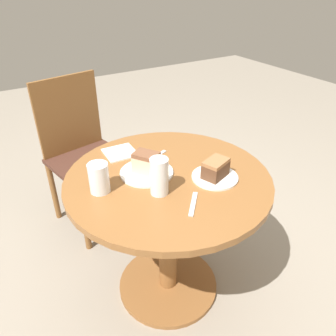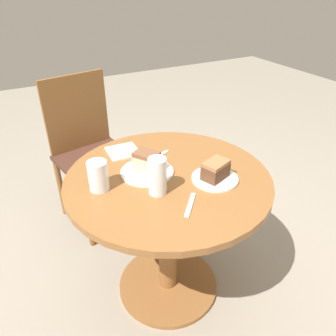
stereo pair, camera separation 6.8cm
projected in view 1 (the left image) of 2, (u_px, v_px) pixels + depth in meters
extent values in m
plane|color=gray|center=(168.00, 285.00, 1.76)|extent=(8.00, 8.00, 0.00)
cylinder|color=brown|center=(168.00, 283.00, 1.76)|extent=(0.52, 0.52, 0.03)
cylinder|color=brown|center=(168.00, 237.00, 1.58)|extent=(0.09, 0.09, 0.65)
cylinder|color=brown|center=(168.00, 179.00, 1.41)|extent=(0.88, 0.88, 0.03)
cylinder|color=brown|center=(85.00, 220.00, 1.89)|extent=(0.04, 0.04, 0.43)
cylinder|color=brown|center=(138.00, 194.00, 2.12)|extent=(0.04, 0.04, 0.43)
cylinder|color=brown|center=(54.00, 191.00, 2.14)|extent=(0.04, 0.04, 0.43)
cylinder|color=brown|center=(104.00, 170.00, 2.37)|extent=(0.04, 0.04, 0.43)
cube|color=#47281E|center=(91.00, 163.00, 2.01)|extent=(0.51, 0.51, 0.03)
cube|color=brown|center=(68.00, 115.00, 2.01)|extent=(0.41, 0.10, 0.48)
cylinder|color=white|center=(147.00, 172.00, 1.41)|extent=(0.23, 0.23, 0.01)
cylinder|color=white|center=(215.00, 177.00, 1.38)|extent=(0.20, 0.20, 0.01)
cube|color=beige|center=(146.00, 164.00, 1.39)|extent=(0.12, 0.13, 0.07)
cube|color=brown|center=(146.00, 155.00, 1.37)|extent=(0.12, 0.13, 0.02)
cube|color=brown|center=(215.00, 170.00, 1.36)|extent=(0.13, 0.11, 0.06)
cube|color=#9E6B42|center=(216.00, 162.00, 1.34)|extent=(0.13, 0.11, 0.02)
cylinder|color=beige|center=(159.00, 184.00, 1.27)|extent=(0.06, 0.06, 0.09)
cylinder|color=white|center=(159.00, 176.00, 1.26)|extent=(0.07, 0.07, 0.15)
cylinder|color=silver|center=(99.00, 181.00, 1.28)|extent=(0.07, 0.07, 0.09)
cylinder|color=white|center=(99.00, 178.00, 1.27)|extent=(0.08, 0.08, 0.12)
cube|color=white|center=(120.00, 153.00, 1.57)|extent=(0.15, 0.15, 0.01)
cube|color=silver|center=(155.00, 157.00, 1.53)|extent=(0.16, 0.08, 0.00)
cube|color=silver|center=(193.00, 204.00, 1.23)|extent=(0.11, 0.12, 0.00)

